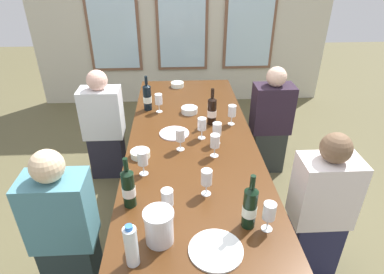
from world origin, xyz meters
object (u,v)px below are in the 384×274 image
(dining_table, at_px, (192,146))
(tasting_bowl_0, at_px, (140,154))
(water_bottle, at_px, (131,246))
(wine_glass_6, at_px, (202,124))
(tasting_bowl_2, at_px, (177,85))
(wine_glass_8, at_px, (232,112))
(tasting_bowl_1, at_px, (189,110))
(seated_person_1, at_px, (270,123))
(metal_pitcher, at_px, (159,227))
(white_plate_1, at_px, (174,133))
(wine_glass_5, at_px, (143,159))
(wine_glass_3, at_px, (207,178))
(wine_bottle_1, at_px, (128,188))
(seated_person_0, at_px, (104,128))
(white_plate_0, at_px, (216,250))
(wine_glass_9, at_px, (180,136))
(wine_glass_2, at_px, (215,142))
(wine_glass_4, at_px, (167,199))
(seated_person_3, at_px, (320,210))
(seated_person_2, at_px, (65,231))
(wine_bottle_2, at_px, (147,97))
(wine_glass_7, at_px, (217,129))
(wine_bottle_0, at_px, (212,111))
(wine_glass_0, at_px, (159,100))
(wine_glass_1, at_px, (269,212))

(dining_table, xyz_separation_m, tasting_bowl_0, (-0.38, -0.23, 0.09))
(water_bottle, relative_size, wine_glass_6, 1.38)
(tasting_bowl_2, xyz_separation_m, wine_glass_8, (0.45, -0.91, 0.09))
(tasting_bowl_1, xyz_separation_m, seated_person_1, (0.82, 0.15, -0.24))
(metal_pitcher, bearing_deg, white_plate_1, 85.84)
(white_plate_1, relative_size, wine_glass_5, 1.39)
(tasting_bowl_1, bearing_deg, seated_person_1, 10.57)
(water_bottle, xyz_separation_m, seated_person_1, (1.17, 1.79, -0.33))
(white_plate_1, xyz_separation_m, wine_glass_3, (0.19, -0.76, 0.11))
(wine_bottle_1, bearing_deg, seated_person_0, 107.31)
(white_plate_0, distance_m, wine_glass_9, 0.97)
(wine_glass_3, xyz_separation_m, wine_glass_5, (-0.40, 0.23, -0.00))
(white_plate_1, xyz_separation_m, wine_glass_2, (0.29, -0.34, 0.11))
(wine_bottle_1, relative_size, wine_glass_8, 1.86)
(wine_glass_4, height_order, seated_person_3, seated_person_3)
(white_plate_1, relative_size, seated_person_2, 0.22)
(metal_pitcher, relative_size, wine_glass_6, 1.09)
(wine_glass_4, bearing_deg, metal_pitcher, -102.15)
(wine_glass_6, distance_m, seated_person_1, 1.03)
(seated_person_3, bearing_deg, tasting_bowl_2, 117.43)
(wine_glass_5, bearing_deg, wine_bottle_2, 92.01)
(wine_glass_7, distance_m, wine_glass_9, 0.29)
(tasting_bowl_1, xyz_separation_m, wine_glass_6, (0.08, -0.47, 0.09))
(white_plate_0, height_order, wine_glass_4, wine_glass_4)
(seated_person_3, bearing_deg, wine_glass_7, 139.20)
(white_plate_0, distance_m, wine_glass_4, 0.37)
(wine_bottle_1, relative_size, tasting_bowl_0, 2.30)
(water_bottle, relative_size, wine_glass_8, 1.38)
(wine_glass_3, relative_size, wine_glass_7, 1.00)
(dining_table, height_order, tasting_bowl_0, tasting_bowl_0)
(seated_person_2, bearing_deg, wine_bottle_2, 70.98)
(wine_glass_7, bearing_deg, dining_table, 159.09)
(wine_bottle_1, bearing_deg, wine_bottle_0, 59.67)
(wine_bottle_0, xyz_separation_m, wine_glass_8, (0.17, -0.02, -0.01))
(dining_table, height_order, wine_glass_3, wine_glass_3)
(tasting_bowl_1, relative_size, wine_glass_6, 0.86)
(water_bottle, bearing_deg, wine_bottle_1, 98.15)
(dining_table, distance_m, wine_glass_3, 0.69)
(seated_person_0, relative_size, seated_person_3, 1.00)
(wine_glass_0, relative_size, seated_person_0, 0.16)
(white_plate_0, xyz_separation_m, wine_glass_7, (0.13, 1.03, 0.12))
(tasting_bowl_2, relative_size, wine_glass_1, 0.80)
(tasting_bowl_1, relative_size, seated_person_2, 0.13)
(wine_glass_4, bearing_deg, wine_bottle_0, 71.67)
(wine_glass_3, bearing_deg, tasting_bowl_0, 134.71)
(white_plate_1, xyz_separation_m, wine_glass_7, (0.32, -0.17, 0.12))
(wine_glass_7, relative_size, seated_person_2, 0.16)
(wine_glass_7, bearing_deg, tasting_bowl_2, 103.02)
(wine_bottle_2, distance_m, water_bottle, 1.73)
(wine_bottle_2, distance_m, wine_glass_0, 0.12)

